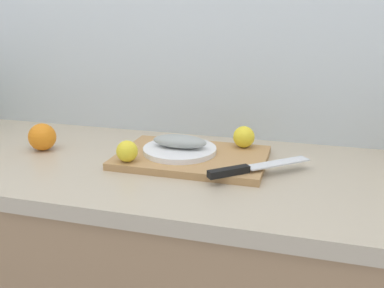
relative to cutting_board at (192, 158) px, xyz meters
The scene contains 8 objects.
back_wall 0.45m from the cutting_board, 109.50° to the left, with size 3.20×0.05×2.50m, color silver.
cutting_board is the anchor object (origin of this frame).
white_plate 0.04m from the cutting_board, behind, with size 0.21×0.21×0.01m, color white.
fish_fillet 0.06m from the cutting_board, behind, with size 0.16×0.07×0.04m, color #999E99.
chef_knife 0.19m from the cutting_board, 28.35° to the right, with size 0.24×0.21×0.02m.
lemon_0 0.17m from the cutting_board, 38.56° to the left, with size 0.06×0.06×0.06m, color yellow.
lemon_1 0.19m from the cutting_board, 145.42° to the right, with size 0.06×0.06×0.06m, color yellow.
orange_2 0.46m from the cutting_board, behind, with size 0.08×0.08×0.08m, color orange.
Camera 1 is at (0.40, -1.02, 1.30)m, focal length 39.00 mm.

